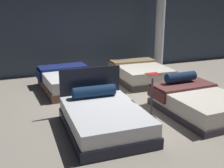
{
  "coord_description": "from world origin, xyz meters",
  "views": [
    {
      "loc": [
        -2.84,
        -6.17,
        2.43
      ],
      "look_at": [
        -0.39,
        -0.13,
        0.47
      ],
      "focal_mm": 43.92,
      "sensor_mm": 36.0,
      "label": 1
    }
  ],
  "objects_px": {
    "bed_0": "(104,118)",
    "bed_2": "(68,81)",
    "support_pillar": "(160,22)",
    "bed_3": "(141,73)",
    "bed_1": "(198,102)",
    "price_sign": "(152,102)"
  },
  "relations": [
    {
      "from": "price_sign",
      "to": "bed_3",
      "type": "bearing_deg",
      "value": 66.73
    },
    {
      "from": "bed_2",
      "to": "bed_0",
      "type": "bearing_deg",
      "value": -91.77
    },
    {
      "from": "bed_1",
      "to": "price_sign",
      "type": "relative_size",
      "value": 2.08
    },
    {
      "from": "bed_2",
      "to": "support_pillar",
      "type": "height_order",
      "value": "support_pillar"
    },
    {
      "from": "bed_2",
      "to": "bed_3",
      "type": "xyz_separation_m",
      "value": [
        2.31,
        -0.04,
        -0.0
      ]
    },
    {
      "from": "bed_0",
      "to": "bed_3",
      "type": "relative_size",
      "value": 1.04
    },
    {
      "from": "bed_3",
      "to": "price_sign",
      "type": "bearing_deg",
      "value": -110.9
    },
    {
      "from": "bed_0",
      "to": "bed_2",
      "type": "relative_size",
      "value": 1.03
    },
    {
      "from": "bed_1",
      "to": "support_pillar",
      "type": "relative_size",
      "value": 0.6
    },
    {
      "from": "bed_0",
      "to": "bed_1",
      "type": "distance_m",
      "value": 2.3
    },
    {
      "from": "bed_3",
      "to": "bed_2",
      "type": "bearing_deg",
      "value": -178.64
    },
    {
      "from": "bed_2",
      "to": "price_sign",
      "type": "height_order",
      "value": "price_sign"
    },
    {
      "from": "bed_2",
      "to": "support_pillar",
      "type": "bearing_deg",
      "value": 14.06
    },
    {
      "from": "bed_3",
      "to": "support_pillar",
      "type": "distance_m",
      "value": 2.28
    },
    {
      "from": "price_sign",
      "to": "support_pillar",
      "type": "xyz_separation_m",
      "value": [
        2.46,
        3.78,
        1.36
      ]
    },
    {
      "from": "bed_0",
      "to": "support_pillar",
      "type": "xyz_separation_m",
      "value": [
        3.59,
        3.9,
        1.49
      ]
    },
    {
      "from": "bed_0",
      "to": "bed_3",
      "type": "bearing_deg",
      "value": 52.93
    },
    {
      "from": "bed_3",
      "to": "support_pillar",
      "type": "xyz_separation_m",
      "value": [
        1.31,
        1.12,
        1.49
      ]
    },
    {
      "from": "bed_3",
      "to": "price_sign",
      "type": "xyz_separation_m",
      "value": [
        -1.14,
        -2.66,
        0.13
      ]
    },
    {
      "from": "bed_2",
      "to": "bed_3",
      "type": "bearing_deg",
      "value": -3.48
    },
    {
      "from": "bed_0",
      "to": "support_pillar",
      "type": "relative_size",
      "value": 0.6
    },
    {
      "from": "bed_1",
      "to": "price_sign",
      "type": "xyz_separation_m",
      "value": [
        -1.16,
        0.11,
        0.13
      ]
    }
  ]
}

